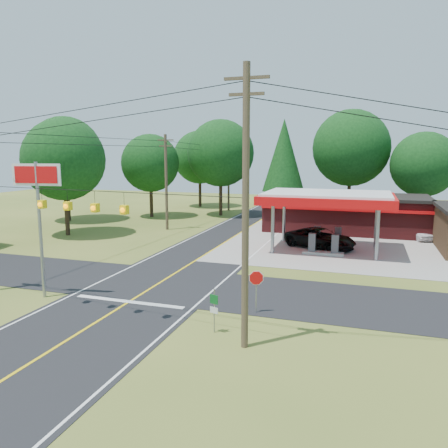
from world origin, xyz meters
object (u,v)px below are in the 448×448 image
(gas_canopy, at_px, (327,200))
(suv_car, at_px, (320,239))
(sedan_car, at_px, (419,233))
(big_stop_sign, at_px, (38,196))
(octagonal_stop_sign, at_px, (256,282))

(gas_canopy, distance_m, suv_car, 3.52)
(sedan_car, bearing_deg, gas_canopy, -156.75)
(suv_car, distance_m, sedan_car, 10.87)
(sedan_car, bearing_deg, big_stop_sign, -151.17)
(gas_canopy, relative_size, sedan_car, 2.96)
(big_stop_sign, xyz_separation_m, octagonal_stop_sign, (12.00, 1.32, -4.08))
(suv_car, height_order, big_stop_sign, big_stop_sign)
(big_stop_sign, distance_m, octagonal_stop_sign, 12.74)
(suv_car, bearing_deg, big_stop_sign, 169.67)
(octagonal_stop_sign, bearing_deg, suv_car, 84.85)
(suv_car, relative_size, big_stop_sign, 0.80)
(suv_car, xyz_separation_m, big_stop_sign, (-13.50, -17.96, 4.89))
(sedan_car, bearing_deg, octagonal_stop_sign, -132.64)
(sedan_car, distance_m, big_stop_sign, 33.49)
(big_stop_sign, height_order, octagonal_stop_sign, big_stop_sign)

